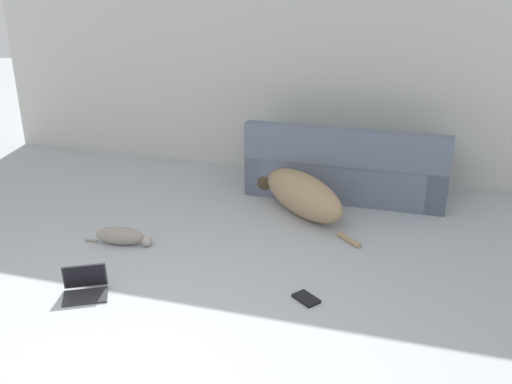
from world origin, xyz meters
TOP-DOWN VIEW (x-y plane):
  - wall_back at (0.00, 4.06)m, footprint 7.01×0.06m
  - couch at (0.88, 3.53)m, footprint 2.03×0.81m
  - dog at (0.49, 2.92)m, footprint 1.33×1.23m
  - cat at (-0.83, 1.79)m, footprint 0.62×0.21m
  - laptop_open at (-0.70, 1.01)m, footprint 0.40×0.37m
  - book_black at (0.90, 1.38)m, footprint 0.23×0.21m

SIDE VIEW (x-z plane):
  - book_black at x=0.90m, z-range 0.00..0.02m
  - laptop_open at x=-0.70m, z-range -0.04..0.18m
  - cat at x=-0.83m, z-range 0.00..0.16m
  - dog at x=0.49m, z-range -0.01..0.40m
  - couch at x=0.88m, z-range -0.13..0.66m
  - wall_back at x=0.00m, z-range 0.00..2.63m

